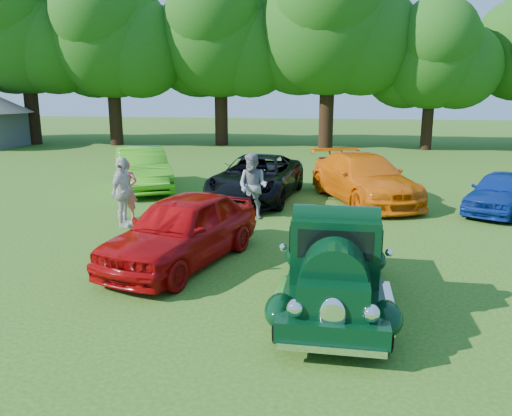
% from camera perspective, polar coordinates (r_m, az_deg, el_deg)
% --- Properties ---
extents(ground, '(120.00, 120.00, 0.00)m').
position_cam_1_polar(ground, '(10.01, 0.21, -8.70)').
color(ground, '#2C5113').
rests_on(ground, ground).
extents(hero_pickup, '(2.04, 4.38, 1.71)m').
position_cam_1_polar(hero_pickup, '(8.92, 8.96, -6.56)').
color(hero_pickup, black).
rests_on(hero_pickup, ground).
extents(red_convertible, '(2.98, 4.87, 1.55)m').
position_cam_1_polar(red_convertible, '(11.10, -8.43, -2.40)').
color(red_convertible, '#A00608').
rests_on(red_convertible, ground).
extents(back_car_lime, '(3.82, 5.07, 1.60)m').
position_cam_1_polar(back_car_lime, '(19.76, -12.87, 4.39)').
color(back_car_lime, '#3FAB16').
rests_on(back_car_lime, ground).
extents(back_car_black, '(3.01, 5.70, 1.53)m').
position_cam_1_polar(back_car_black, '(17.53, 0.10, 3.50)').
color(back_car_black, black).
rests_on(back_car_black, ground).
extents(back_car_orange, '(4.28, 6.00, 1.61)m').
position_cam_1_polar(back_car_orange, '(17.57, 12.22, 3.36)').
color(back_car_orange, orange).
rests_on(back_car_orange, ground).
extents(back_car_blue, '(3.21, 4.07, 1.30)m').
position_cam_1_polar(back_car_blue, '(17.35, 26.19, 1.64)').
color(back_car_blue, navy).
rests_on(back_car_blue, ground).
extents(spectator_pink, '(0.70, 0.52, 1.77)m').
position_cam_1_polar(spectator_pink, '(15.20, -14.58, 2.01)').
color(spectator_pink, '#C65152').
rests_on(spectator_pink, ground).
extents(spectator_grey, '(1.13, 0.99, 1.95)m').
position_cam_1_polar(spectator_grey, '(14.79, -0.35, 2.50)').
color(spectator_grey, gray).
rests_on(spectator_grey, ground).
extents(spectator_white, '(0.50, 1.17, 1.98)m').
position_cam_1_polar(spectator_white, '(14.36, -14.99, 1.76)').
color(spectator_white, beige).
rests_on(spectator_white, ground).
extents(tree_line, '(62.87, 10.06, 12.21)m').
position_cam_1_polar(tree_line, '(33.92, 1.86, 18.80)').
color(tree_line, black).
rests_on(tree_line, ground).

